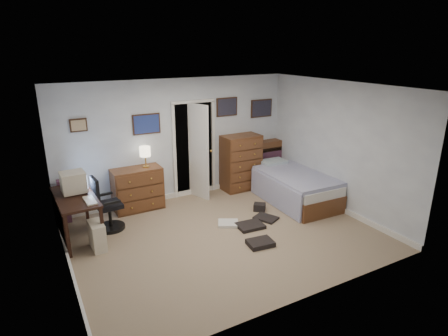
# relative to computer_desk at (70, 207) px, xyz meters

# --- Properties ---
(floor) EXTENTS (5.00, 4.00, 0.02)m
(floor) POSITION_rel_computer_desk_xyz_m (2.29, -1.12, -0.59)
(floor) COLOR gray
(floor) RESTS_ON ground
(computer_desk) EXTENTS (0.66, 1.33, 0.75)m
(computer_desk) POSITION_rel_computer_desk_xyz_m (0.00, 0.00, 0.00)
(computer_desk) COLOR black
(computer_desk) RESTS_ON floor
(crt_monitor) EXTENTS (0.40, 0.38, 0.36)m
(crt_monitor) POSITION_rel_computer_desk_xyz_m (0.11, 0.15, 0.36)
(crt_monitor) COLOR beige
(crt_monitor) RESTS_ON computer_desk
(keyboard) EXTENTS (0.17, 0.41, 0.02)m
(keyboard) POSITION_rel_computer_desk_xyz_m (0.27, -0.35, 0.19)
(keyboard) COLOR beige
(keyboard) RESTS_ON computer_desk
(pc_tower) EXTENTS (0.22, 0.43, 0.45)m
(pc_tower) POSITION_rel_computer_desk_xyz_m (0.29, -0.55, -0.35)
(pc_tower) COLOR beige
(pc_tower) RESTS_ON floor
(office_chair) EXTENTS (0.52, 0.52, 1.00)m
(office_chair) POSITION_rel_computer_desk_xyz_m (0.57, 0.04, -0.19)
(office_chair) COLOR black
(office_chair) RESTS_ON floor
(media_stack) EXTENTS (0.17, 0.17, 0.82)m
(media_stack) POSITION_rel_computer_desk_xyz_m (-0.03, 0.72, -0.17)
(media_stack) COLOR maroon
(media_stack) RESTS_ON floor
(low_dresser) EXTENTS (0.95, 0.48, 0.84)m
(low_dresser) POSITION_rel_computer_desk_xyz_m (1.31, 0.66, -0.16)
(low_dresser) COLOR brown
(low_dresser) RESTS_ON floor
(table_lamp) EXTENTS (0.21, 0.21, 0.41)m
(table_lamp) POSITION_rel_computer_desk_xyz_m (1.51, 0.66, 0.57)
(table_lamp) COLOR gold
(table_lamp) RESTS_ON low_dresser
(doorway) EXTENTS (0.96, 1.12, 2.05)m
(doorway) POSITION_rel_computer_desk_xyz_m (2.64, 1.15, 0.42)
(doorway) COLOR black
(doorway) RESTS_ON floor
(tall_dresser) EXTENTS (0.86, 0.52, 1.24)m
(tall_dresser) POSITION_rel_computer_desk_xyz_m (3.67, 0.63, 0.04)
(tall_dresser) COLOR brown
(tall_dresser) RESTS_ON floor
(headboard_bookcase) EXTENTS (1.11, 0.29, 1.00)m
(headboard_bookcase) POSITION_rel_computer_desk_xyz_m (4.58, 0.74, -0.05)
(headboard_bookcase) COLOR brown
(headboard_bookcase) RESTS_ON floor
(bed) EXTENTS (1.16, 2.07, 0.67)m
(bed) POSITION_rel_computer_desk_xyz_m (4.27, -0.47, -0.26)
(bed) COLOR brown
(bed) RESTS_ON floor
(wall_posters) EXTENTS (4.38, 0.04, 0.60)m
(wall_posters) POSITION_rel_computer_desk_xyz_m (2.86, 0.86, 1.17)
(wall_posters) COLOR #331E11
(wall_posters) RESTS_ON floor
(floor_clutter) EXTENTS (1.23, 1.46, 0.14)m
(floor_clutter) POSITION_rel_computer_desk_xyz_m (2.88, -1.13, -0.54)
(floor_clutter) COLOR black
(floor_clutter) RESTS_ON floor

